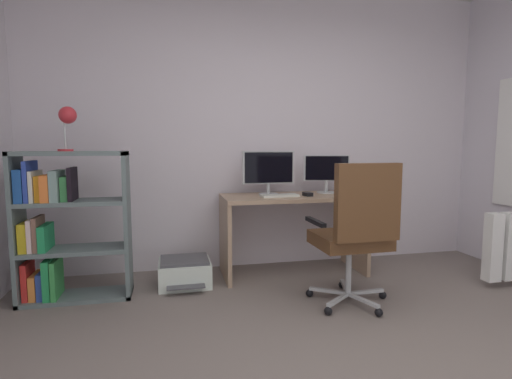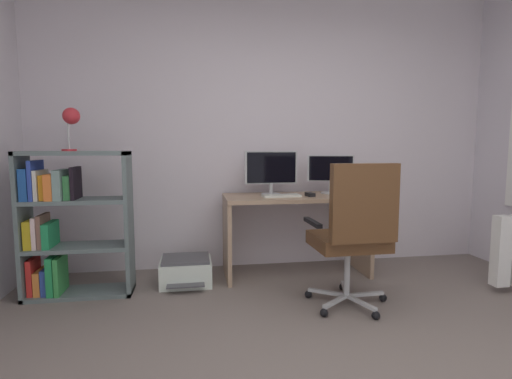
{
  "view_description": "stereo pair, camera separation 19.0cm",
  "coord_description": "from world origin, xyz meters",
  "views": [
    {
      "loc": [
        -0.95,
        -1.53,
        1.19
      ],
      "look_at": [
        -0.25,
        1.62,
        0.84
      ],
      "focal_mm": 27.6,
      "sensor_mm": 36.0,
      "label": 1
    },
    {
      "loc": [
        -0.76,
        -1.57,
        1.19
      ],
      "look_at": [
        -0.25,
        1.62,
        0.84
      ],
      "focal_mm": 27.6,
      "sensor_mm": 36.0,
      "label": 2
    }
  ],
  "objects": [
    {
      "name": "desk_lamp",
      "position": [
        -1.68,
        1.69,
        1.4
      ],
      "size": [
        0.15,
        0.13,
        0.33
      ],
      "color": "red",
      "rests_on": "bookshelf"
    },
    {
      "name": "printer",
      "position": [
        -0.84,
        1.81,
        0.11
      ],
      "size": [
        0.44,
        0.46,
        0.23
      ],
      "color": "silver",
      "rests_on": "ground"
    },
    {
      "name": "monitor_secondary",
      "position": [
        0.54,
        2.02,
        0.96
      ],
      "size": [
        0.43,
        0.18,
        0.37
      ],
      "color": "#B2B5B7",
      "rests_on": "desk"
    },
    {
      "name": "office_chair",
      "position": [
        0.37,
        1.05,
        0.6
      ],
      "size": [
        0.63,
        0.63,
        1.08
      ],
      "color": "#B7BABC",
      "rests_on": "ground"
    },
    {
      "name": "bookshelf",
      "position": [
        -1.77,
        1.69,
        0.58
      ],
      "size": [
        0.82,
        0.3,
        1.16
      ],
      "color": "slate",
      "rests_on": "ground"
    },
    {
      "name": "computer_mouse",
      "position": [
        0.28,
        1.83,
        0.76
      ],
      "size": [
        0.08,
        0.11,
        0.03
      ],
      "primitive_type": "cube",
      "rotation": [
        0.0,
        0.0,
        0.18
      ],
      "color": "black",
      "rests_on": "desk"
    },
    {
      "name": "keyboard",
      "position": [
        0.02,
        1.84,
        0.75
      ],
      "size": [
        0.35,
        0.16,
        0.02
      ],
      "primitive_type": "cube",
      "rotation": [
        0.0,
        0.0,
        0.08
      ],
      "color": "silver",
      "rests_on": "desk"
    },
    {
      "name": "desk",
      "position": [
        0.17,
        1.92,
        0.54
      ],
      "size": [
        1.32,
        0.58,
        0.74
      ],
      "color": "tan",
      "rests_on": "ground"
    },
    {
      "name": "monitor_main",
      "position": [
        -0.04,
        2.01,
        0.98
      ],
      "size": [
        0.49,
        0.18,
        0.41
      ],
      "color": "#B2B5B7",
      "rests_on": "desk"
    },
    {
      "name": "wall_back",
      "position": [
        0.0,
        2.33,
        1.37
      ],
      "size": [
        4.52,
        0.1,
        2.74
      ],
      "primitive_type": "cube",
      "color": "silver",
      "rests_on": "ground"
    }
  ]
}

